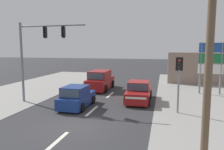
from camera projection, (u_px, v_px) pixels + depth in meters
name	position (u px, v px, depth m)	size (l,w,h in m)	color
ground_plane	(74.00, 127.00, 11.55)	(140.00, 140.00, 0.00)	#303033
lane_dash_near	(56.00, 142.00, 9.62)	(0.20, 2.40, 0.01)	silver
lane_dash_mid	(92.00, 111.00, 14.45)	(0.20, 2.40, 0.01)	silver
lane_dash_far	(110.00, 95.00, 19.27)	(0.20, 2.40, 0.01)	silver
utility_pole_foreground_right	(208.00, 4.00, 7.03)	(3.78, 0.52, 10.36)	brown
traffic_signal_mast	(36.00, 48.00, 16.10)	(5.29, 0.48, 6.00)	slate
pedestal_signal_right_kerb	(179.00, 76.00, 13.61)	(0.44, 0.29, 3.56)	slate
shopping_plaza_sign	(211.00, 61.00, 19.25)	(2.10, 0.16, 4.60)	slate
shopfront_wall_far	(223.00, 69.00, 24.24)	(12.00, 1.00, 3.60)	gray
hatchback_oncoming_near	(77.00, 97.00, 15.23)	(1.78, 3.64, 1.53)	navy
suv_kerbside_parked	(100.00, 81.00, 21.68)	(2.07, 4.54, 1.90)	maroon
sedan_oncoming_mid	(139.00, 92.00, 16.98)	(1.95, 4.27, 1.56)	maroon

